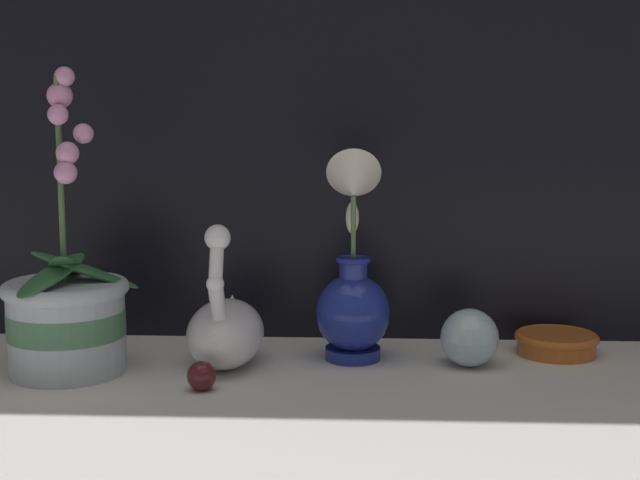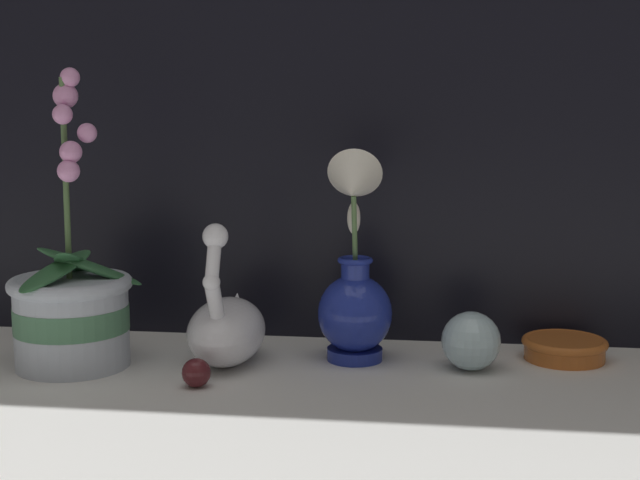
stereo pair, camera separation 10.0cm
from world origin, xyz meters
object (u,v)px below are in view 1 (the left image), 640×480
(swan_figurine, at_px, (226,328))
(blue_vase, at_px, (353,289))
(amber_dish, at_px, (556,342))
(orchid_potted_plant, at_px, (67,313))
(glass_sphere, at_px, (470,338))

(swan_figurine, height_order, blue_vase, blue_vase)
(amber_dish, bearing_deg, blue_vase, -170.82)
(swan_figurine, relative_size, blue_vase, 0.68)
(orchid_potted_plant, xyz_separation_m, glass_sphere, (0.54, 0.05, -0.04))
(glass_sphere, relative_size, amber_dish, 0.67)
(glass_sphere, bearing_deg, blue_vase, 172.81)
(blue_vase, relative_size, amber_dish, 2.50)
(swan_figurine, distance_m, amber_dish, 0.47)
(blue_vase, height_order, amber_dish, blue_vase)
(glass_sphere, distance_m, amber_dish, 0.15)
(orchid_potted_plant, xyz_separation_m, swan_figurine, (0.21, 0.04, -0.03))
(blue_vase, height_order, glass_sphere, blue_vase)
(blue_vase, relative_size, glass_sphere, 3.72)
(orchid_potted_plant, distance_m, swan_figurine, 0.21)
(swan_figurine, relative_size, amber_dish, 1.70)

